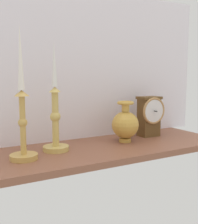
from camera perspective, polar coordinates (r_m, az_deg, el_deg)
The scene contains 6 objects.
ground_plane at distance 116.61cm, azimuth 2.13°, elevation -7.27°, with size 100.00×36.00×2.40cm, color brown.
back_wall at distance 128.98cm, azimuth -2.13°, elevation 9.26°, with size 120.00×2.00×65.00cm, color silver.
mantel_clock at distance 133.95cm, azimuth 10.06°, elevation -0.64°, with size 12.28×9.52×18.44cm.
candlestick_tall_left at distance 98.10cm, azimuth -15.03°, elevation -1.27°, with size 9.41×9.41×44.86cm.
candlestick_tall_center at distance 107.37cm, azimuth -8.71°, elevation -1.50°, with size 9.81×9.81×40.55cm.
brass_vase_bulbous at distance 121.46cm, azimuth 5.27°, elevation -2.40°, with size 11.50×11.50×17.36cm.
Camera 1 is at (-58.68, -96.29, 28.52)cm, focal length 45.78 mm.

